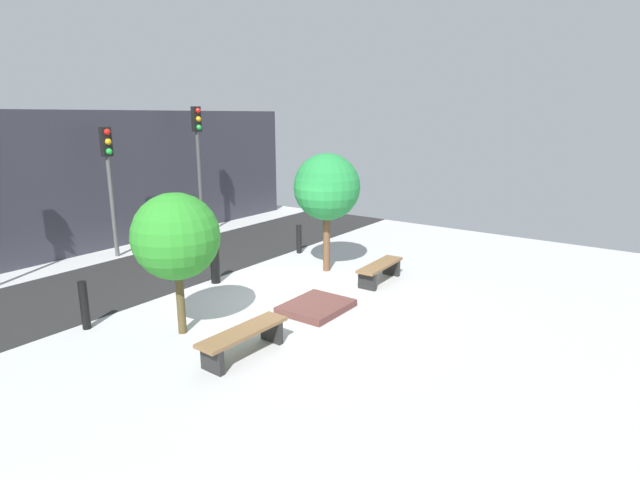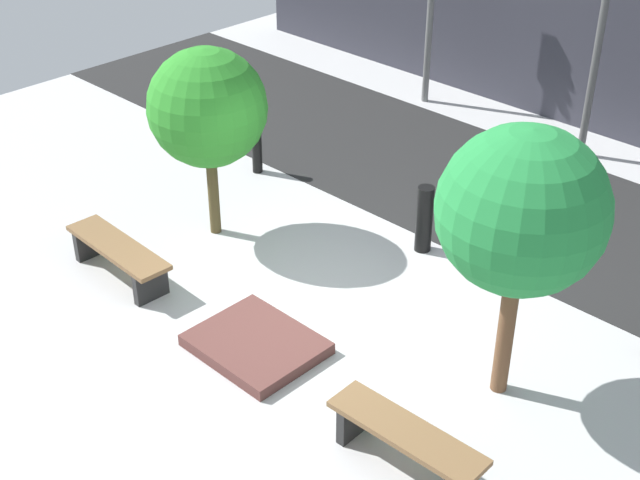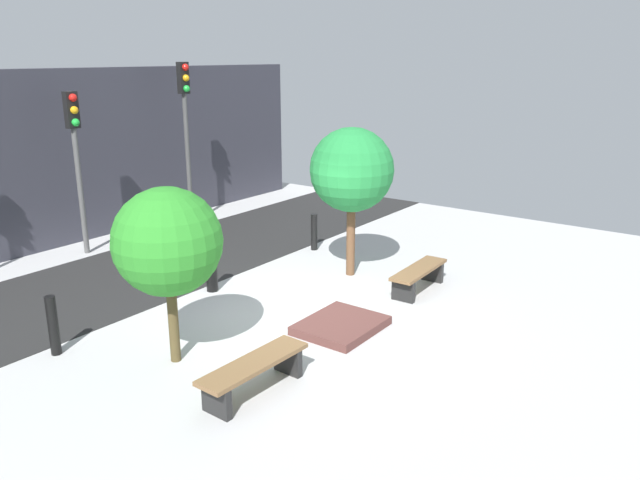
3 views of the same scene
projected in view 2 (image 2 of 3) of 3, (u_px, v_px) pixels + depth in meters
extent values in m
plane|color=#B7B7B7|center=(313.00, 315.00, 10.64)|extent=(18.00, 18.00, 0.00)
cube|color=#242424|center=(507.00, 198.00, 13.12)|extent=(18.00, 3.50, 0.01)
cube|color=#33333D|center=(637.00, 15.00, 14.02)|extent=(16.20, 0.50, 4.06)
cube|color=black|center=(91.00, 242.00, 11.67)|extent=(0.11, 0.46, 0.40)
cube|color=black|center=(151.00, 285.00, 10.83)|extent=(0.11, 0.46, 0.40)
cube|color=brown|center=(118.00, 247.00, 11.13)|extent=(1.74, 0.51, 0.06)
cube|color=black|center=(354.00, 419.00, 8.83)|extent=(0.11, 0.44, 0.40)
cube|color=brown|center=(406.00, 432.00, 8.34)|extent=(1.65, 0.49, 0.06)
cube|color=brown|center=(256.00, 344.00, 10.05)|extent=(1.38, 1.14, 0.14)
cylinder|color=#4F4124|center=(213.00, 186.00, 11.95)|extent=(0.15, 0.15, 1.41)
sphere|color=#2D8A28|center=(207.00, 107.00, 11.35)|extent=(1.56, 1.56, 1.56)
cylinder|color=brown|center=(507.00, 323.00, 9.07)|extent=(0.18, 0.18, 1.72)
sphere|color=#25883E|center=(522.00, 210.00, 8.38)|extent=(1.67, 1.67, 1.67)
cylinder|color=black|center=(257.00, 144.00, 13.61)|extent=(0.16, 0.16, 0.93)
cylinder|color=black|center=(424.00, 219.00, 11.66)|extent=(0.22, 0.22, 0.94)
cylinder|color=slate|center=(431.00, 1.00, 15.33)|extent=(0.12, 0.12, 3.67)
cylinder|color=#545454|center=(598.00, 46.00, 13.44)|extent=(0.12, 0.12, 3.61)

